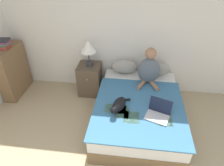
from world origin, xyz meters
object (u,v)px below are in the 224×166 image
nightstand (90,79)px  bookshelf (13,71)px  laptop_open (158,113)px  person_sitting (149,69)px  book_stack_top (4,44)px  pillow_near (124,67)px  cat_tabby (119,105)px  bed (138,111)px  pillow_far (156,69)px  table_lamp (88,47)px

nightstand → bookshelf: bearing=-173.1°
laptop_open → nightstand: 1.72m
person_sitting → book_stack_top: size_ratio=3.03×
pillow_near → bookshelf: bookshelf is taller
cat_tabby → bed: bearing=149.7°
pillow_near → book_stack_top: bearing=-173.3°
laptop_open → book_stack_top: bearing=-178.3°
pillow_far → person_sitting: 0.37m
bed → bookshelf: bookshelf is taller
bed → nightstand: (-1.02, 0.75, 0.08)m
bed → pillow_near: (-0.32, 0.84, 0.39)m
pillow_near → table_lamp: size_ratio=0.98×
cat_tabby → bookshelf: bookshelf is taller
bed → laptop_open: laptop_open is taller
person_sitting → nightstand: bearing=170.0°
laptop_open → table_lamp: 1.78m
bed → bookshelf: 2.64m
table_lamp → book_stack_top: (-1.55, -0.20, 0.08)m
pillow_near → person_sitting: person_sitting is taller
cat_tabby → laptop_open: size_ratio=1.13×
bed → person_sitting: bearing=74.8°
nightstand → table_lamp: table_lamp is taller
pillow_far → person_sitting: size_ratio=0.75×
table_lamp → nightstand: bearing=-122.6°
cat_tabby → laptop_open: (0.61, -0.07, -0.04)m
pillow_far → nightstand: bearing=-176.5°
person_sitting → cat_tabby: 0.97m
table_lamp → bed: bearing=-37.1°
bed → table_lamp: 1.50m
laptop_open → nightstand: (-1.31, 1.10, -0.22)m
bed → pillow_near: size_ratio=3.72×
person_sitting → table_lamp: bearing=169.3°
bookshelf → laptop_open: bearing=-17.8°
pillow_far → nightstand: size_ratio=0.81×
nightstand → table_lamp: bearing=57.4°
pillow_far → bookshelf: (-2.88, -0.27, -0.12)m
table_lamp → bookshelf: 1.65m
pillow_near → cat_tabby: size_ratio=1.12×
bed → person_sitting: person_sitting is taller
table_lamp → book_stack_top: bearing=-172.8°
laptop_open → table_lamp: bearing=158.9°
pillow_far → bookshelf: size_ratio=0.51×
pillow_near → cat_tabby: 1.11m
book_stack_top → person_sitting: bearing=-0.5°
laptop_open → pillow_near: bearing=136.5°
laptop_open → table_lamp: table_lamp is taller
person_sitting → table_lamp: 1.21m
bed → nightstand: nightstand is taller
book_stack_top → pillow_near: bearing=6.7°
book_stack_top → bookshelf: bearing=-60.0°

